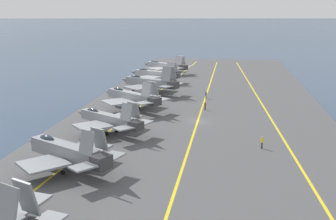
{
  "coord_description": "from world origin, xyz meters",
  "views": [
    {
      "loc": [
        -73.74,
        -5.83,
        20.13
      ],
      "look_at": [
        -2.4,
        5.09,
        2.9
      ],
      "focal_mm": 45.0,
      "sensor_mm": 36.0,
      "label": 1
    }
  ],
  "objects_px": {
    "parked_jet_sixth": "(155,74)",
    "crew_yellow_vest": "(262,142)",
    "parked_jet_fourth": "(131,97)",
    "crew_blue_vest": "(206,95)",
    "parked_jet_seventh": "(165,66)",
    "parked_jet_fifth": "(149,82)",
    "parked_jet_second": "(66,151)",
    "parked_jet_third": "(108,119)",
    "crew_brown_vest": "(205,105)"
  },
  "relations": [
    {
      "from": "crew_blue_vest",
      "to": "crew_brown_vest",
      "type": "xyz_separation_m",
      "value": [
        -11.06,
        -0.55,
        -0.01
      ]
    },
    {
      "from": "parked_jet_sixth",
      "to": "crew_yellow_vest",
      "type": "height_order",
      "value": "parked_jet_sixth"
    },
    {
      "from": "parked_jet_third",
      "to": "parked_jet_seventh",
      "type": "bearing_deg",
      "value": 1.21
    },
    {
      "from": "parked_jet_fourth",
      "to": "parked_jet_fifth",
      "type": "distance_m",
      "value": 17.16
    },
    {
      "from": "parked_jet_sixth",
      "to": "crew_yellow_vest",
      "type": "xyz_separation_m",
      "value": [
        -54.64,
        -25.79,
        -1.33
      ]
    },
    {
      "from": "parked_jet_seventh",
      "to": "parked_jet_third",
      "type": "bearing_deg",
      "value": -178.79
    },
    {
      "from": "crew_yellow_vest",
      "to": "parked_jet_fourth",
      "type": "bearing_deg",
      "value": 49.57
    },
    {
      "from": "parked_jet_third",
      "to": "crew_yellow_vest",
      "type": "xyz_separation_m",
      "value": [
        -4.21,
        -24.34,
        -1.41
      ]
    },
    {
      "from": "crew_blue_vest",
      "to": "crew_yellow_vest",
      "type": "relative_size",
      "value": 0.98
    },
    {
      "from": "parked_jet_sixth",
      "to": "crew_blue_vest",
      "type": "relative_size",
      "value": 9.07
    },
    {
      "from": "parked_jet_sixth",
      "to": "parked_jet_second",
      "type": "bearing_deg",
      "value": -179.26
    },
    {
      "from": "parked_jet_fifth",
      "to": "parked_jet_seventh",
      "type": "height_order",
      "value": "parked_jet_fifth"
    },
    {
      "from": "parked_jet_second",
      "to": "crew_blue_vest",
      "type": "height_order",
      "value": "parked_jet_second"
    },
    {
      "from": "parked_jet_seventh",
      "to": "parked_jet_sixth",
      "type": "bearing_deg",
      "value": 179.97
    },
    {
      "from": "parked_jet_sixth",
      "to": "parked_jet_fifth",
      "type": "bearing_deg",
      "value": -174.85
    },
    {
      "from": "parked_jet_seventh",
      "to": "crew_blue_vest",
      "type": "bearing_deg",
      "value": -157.97
    },
    {
      "from": "parked_jet_third",
      "to": "parked_jet_fourth",
      "type": "xyz_separation_m",
      "value": [
        16.74,
        0.24,
        0.34
      ]
    },
    {
      "from": "parked_jet_seventh",
      "to": "crew_brown_vest",
      "type": "xyz_separation_m",
      "value": [
        -49.21,
        -15.99,
        -1.37
      ]
    },
    {
      "from": "parked_jet_second",
      "to": "crew_yellow_vest",
      "type": "bearing_deg",
      "value": -63.58
    },
    {
      "from": "parked_jet_third",
      "to": "parked_jet_fourth",
      "type": "distance_m",
      "value": 16.74
    },
    {
      "from": "parked_jet_third",
      "to": "parked_jet_sixth",
      "type": "bearing_deg",
      "value": 1.64
    },
    {
      "from": "parked_jet_fourth",
      "to": "crew_brown_vest",
      "type": "relative_size",
      "value": 8.91
    },
    {
      "from": "parked_jet_fourth",
      "to": "crew_yellow_vest",
      "type": "bearing_deg",
      "value": -130.43
    },
    {
      "from": "parked_jet_third",
      "to": "crew_yellow_vest",
      "type": "distance_m",
      "value": 24.74
    },
    {
      "from": "parked_jet_second",
      "to": "crew_yellow_vest",
      "type": "distance_m",
      "value": 27.87
    },
    {
      "from": "parked_jet_second",
      "to": "crew_brown_vest",
      "type": "bearing_deg",
      "value": -23.14
    },
    {
      "from": "parked_jet_third",
      "to": "parked_jet_sixth",
      "type": "height_order",
      "value": "parked_jet_sixth"
    },
    {
      "from": "parked_jet_fifth",
      "to": "parked_jet_seventh",
      "type": "xyz_separation_m",
      "value": [
        34.16,
        1.48,
        -0.41
      ]
    },
    {
      "from": "parked_jet_seventh",
      "to": "crew_yellow_vest",
      "type": "bearing_deg",
      "value": -160.37
    },
    {
      "from": "parked_jet_fifth",
      "to": "parked_jet_sixth",
      "type": "bearing_deg",
      "value": 5.15
    },
    {
      "from": "parked_jet_fourth",
      "to": "crew_blue_vest",
      "type": "height_order",
      "value": "parked_jet_fourth"
    },
    {
      "from": "parked_jet_third",
      "to": "crew_blue_vest",
      "type": "xyz_separation_m",
      "value": [
        29.9,
        -14.0,
        -1.43
      ]
    },
    {
      "from": "parked_jet_second",
      "to": "parked_jet_third",
      "type": "distance_m",
      "value": 16.6
    },
    {
      "from": "parked_jet_sixth",
      "to": "crew_blue_vest",
      "type": "height_order",
      "value": "parked_jet_sixth"
    },
    {
      "from": "parked_jet_fourth",
      "to": "parked_jet_seventh",
      "type": "xyz_separation_m",
      "value": [
        51.31,
        1.19,
        -0.41
      ]
    },
    {
      "from": "parked_jet_seventh",
      "to": "crew_blue_vest",
      "type": "xyz_separation_m",
      "value": [
        -38.16,
        -15.44,
        -1.37
      ]
    },
    {
      "from": "parked_jet_fourth",
      "to": "parked_jet_fifth",
      "type": "bearing_deg",
      "value": -0.96
    },
    {
      "from": "parked_jet_fifth",
      "to": "parked_jet_fourth",
      "type": "bearing_deg",
      "value": 179.04
    },
    {
      "from": "crew_yellow_vest",
      "to": "crew_brown_vest",
      "type": "bearing_deg",
      "value": 23.01
    },
    {
      "from": "parked_jet_seventh",
      "to": "crew_yellow_vest",
      "type": "distance_m",
      "value": 76.73
    },
    {
      "from": "parked_jet_fourth",
      "to": "parked_jet_seventh",
      "type": "height_order",
      "value": "parked_jet_fourth"
    },
    {
      "from": "parked_jet_sixth",
      "to": "parked_jet_seventh",
      "type": "bearing_deg",
      "value": -0.03
    },
    {
      "from": "parked_jet_fifth",
      "to": "crew_blue_vest",
      "type": "height_order",
      "value": "parked_jet_fifth"
    },
    {
      "from": "parked_jet_second",
      "to": "crew_brown_vest",
      "type": "height_order",
      "value": "parked_jet_second"
    },
    {
      "from": "parked_jet_fifth",
      "to": "crew_brown_vest",
      "type": "distance_m",
      "value": 20.98
    },
    {
      "from": "parked_jet_sixth",
      "to": "crew_blue_vest",
      "type": "xyz_separation_m",
      "value": [
        -20.53,
        -15.45,
        -1.34
      ]
    },
    {
      "from": "crew_blue_vest",
      "to": "crew_yellow_vest",
      "type": "distance_m",
      "value": 35.64
    },
    {
      "from": "parked_jet_third",
      "to": "crew_yellow_vest",
      "type": "bearing_deg",
      "value": -99.81
    },
    {
      "from": "parked_jet_fifth",
      "to": "crew_blue_vest",
      "type": "relative_size",
      "value": 9.49
    },
    {
      "from": "crew_blue_vest",
      "to": "parked_jet_second",
      "type": "bearing_deg",
      "value": 162.58
    }
  ]
}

